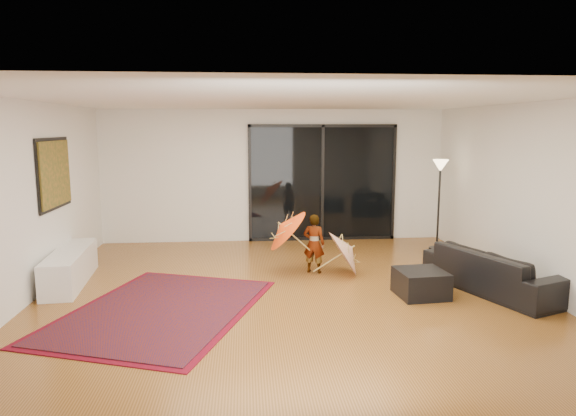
{
  "coord_description": "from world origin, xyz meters",
  "views": [
    {
      "loc": [
        -0.61,
        -7.0,
        2.35
      ],
      "look_at": [
        0.06,
        0.84,
        1.1
      ],
      "focal_mm": 32.0,
      "sensor_mm": 36.0,
      "label": 1
    }
  ],
  "objects": [
    {
      "name": "floor",
      "position": [
        0.0,
        0.0,
        0.0
      ],
      "size": [
        7.0,
        7.0,
        0.0
      ],
      "primitive_type": "plane",
      "color": "#945D28",
      "rests_on": "ground"
    },
    {
      "name": "ceiling",
      "position": [
        0.0,
        0.0,
        2.7
      ],
      "size": [
        7.0,
        7.0,
        0.0
      ],
      "primitive_type": "plane",
      "rotation": [
        3.14,
        0.0,
        0.0
      ],
      "color": "white",
      "rests_on": "wall_back"
    },
    {
      "name": "wall_back",
      "position": [
        0.0,
        3.5,
        1.35
      ],
      "size": [
        7.0,
        0.0,
        7.0
      ],
      "primitive_type": "plane",
      "rotation": [
        1.57,
        0.0,
        0.0
      ],
      "color": "silver",
      "rests_on": "floor"
    },
    {
      "name": "wall_front",
      "position": [
        0.0,
        -3.5,
        1.35
      ],
      "size": [
        7.0,
        0.0,
        7.0
      ],
      "primitive_type": "plane",
      "rotation": [
        -1.57,
        0.0,
        0.0
      ],
      "color": "silver",
      "rests_on": "floor"
    },
    {
      "name": "wall_left",
      "position": [
        -3.5,
        0.0,
        1.35
      ],
      "size": [
        0.0,
        7.0,
        7.0
      ],
      "primitive_type": "plane",
      "rotation": [
        1.57,
        0.0,
        1.57
      ],
      "color": "silver",
      "rests_on": "floor"
    },
    {
      "name": "wall_right",
      "position": [
        3.5,
        0.0,
        1.35
      ],
      "size": [
        0.0,
        7.0,
        7.0
      ],
      "primitive_type": "plane",
      "rotation": [
        1.57,
        0.0,
        -1.57
      ],
      "color": "silver",
      "rests_on": "floor"
    },
    {
      "name": "sliding_door",
      "position": [
        1.0,
        3.47,
        1.2
      ],
      "size": [
        3.06,
        0.07,
        2.4
      ],
      "color": "black",
      "rests_on": "wall_back"
    },
    {
      "name": "painting",
      "position": [
        -3.46,
        1.0,
        1.65
      ],
      "size": [
        0.04,
        1.28,
        1.08
      ],
      "color": "black",
      "rests_on": "wall_left"
    },
    {
      "name": "media_console",
      "position": [
        -3.25,
        0.76,
        0.25
      ],
      "size": [
        0.61,
        1.85,
        0.51
      ],
      "primitive_type": "cube",
      "rotation": [
        0.0,
        0.0,
        0.09
      ],
      "color": "white",
      "rests_on": "floor"
    },
    {
      "name": "speaker",
      "position": [
        -3.25,
        0.34,
        0.17
      ],
      "size": [
        0.4,
        0.4,
        0.35
      ],
      "primitive_type": "cube",
      "rotation": [
        0.0,
        0.0,
        -0.38
      ],
      "color": "#424244",
      "rests_on": "floor"
    },
    {
      "name": "persian_rug",
      "position": [
        -1.7,
        -0.55,
        0.01
      ],
      "size": [
        3.06,
        3.58,
        0.02
      ],
      "rotation": [
        0.0,
        0.0,
        -0.34
      ],
      "color": "#5C0717",
      "rests_on": "floor"
    },
    {
      "name": "sofa",
      "position": [
        2.95,
        -0.14,
        0.31
      ],
      "size": [
        1.52,
        2.25,
        0.61
      ],
      "primitive_type": "imported",
      "rotation": [
        0.0,
        0.0,
        1.94
      ],
      "color": "black",
      "rests_on": "floor"
    },
    {
      "name": "ottoman",
      "position": [
        1.83,
        -0.26,
        0.18
      ],
      "size": [
        0.7,
        0.7,
        0.37
      ],
      "primitive_type": "cube",
      "rotation": [
        0.0,
        0.0,
        0.09
      ],
      "color": "black",
      "rests_on": "floor"
    },
    {
      "name": "floor_lamp",
      "position": [
        3.1,
        2.44,
        1.37
      ],
      "size": [
        0.3,
        0.3,
        1.74
      ],
      "color": "black",
      "rests_on": "floor"
    },
    {
      "name": "child",
      "position": [
        0.5,
        1.04,
        0.48
      ],
      "size": [
        0.41,
        0.34,
        0.96
      ],
      "primitive_type": "imported",
      "rotation": [
        0.0,
        0.0,
        2.8
      ],
      "color": "#999999",
      "rests_on": "floor"
    },
    {
      "name": "parasol_orange",
      "position": [
        -0.05,
        0.99,
        0.73
      ],
      "size": [
        0.67,
        0.81,
        0.87
      ],
      "rotation": [
        0.0,
        -0.83,
        0.0
      ],
      "color": "#DA3E0B",
      "rests_on": "child"
    },
    {
      "name": "parasol_white",
      "position": [
        1.1,
        0.89,
        0.5
      ],
      "size": [
        0.59,
        0.81,
        0.92
      ],
      "rotation": [
        0.0,
        1.02,
        0.0
      ],
      "color": "silver",
      "rests_on": "floor"
    }
  ]
}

